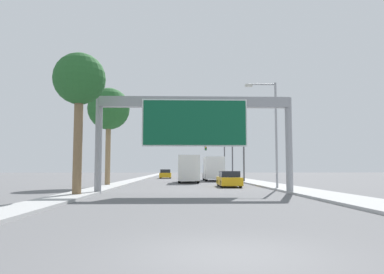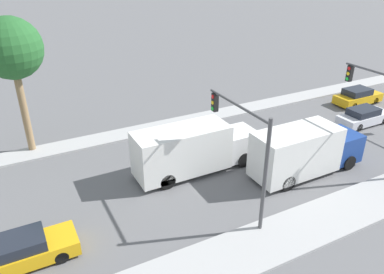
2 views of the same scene
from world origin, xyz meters
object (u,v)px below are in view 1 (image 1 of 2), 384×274
Objects in this scene: car_mid_left at (166,174)px; truck_box_primary at (213,169)px; traffic_light_far_intersection at (218,154)px; car_far_left at (229,179)px; street_lamp_right at (272,126)px; traffic_light_near_intersection at (230,147)px; car_near_right at (186,175)px; palm_tree_foreground at (79,82)px; truck_box_secondary at (188,169)px; palm_tree_background at (109,110)px; traffic_light_mid_block at (222,149)px; sign_gantry at (195,119)px.

truck_box_primary is (7.00, -13.25, 0.91)m from car_mid_left.
traffic_light_far_intersection is (2.12, 14.21, 2.52)m from truck_box_primary.
car_far_left is 0.54× the size of street_lamp_right.
traffic_light_far_intersection is (0.57, 20.00, -0.16)m from traffic_light_near_intersection.
car_far_left is 30.85m from car_mid_left.
palm_tree_foreground reaches higher than car_near_right.
palm_tree_background reaches higher than truck_box_secondary.
truck_box_secondary is at bearing -176.14° from traffic_light_near_intersection.
truck_box_primary is 0.82× the size of palm_tree_background.
traffic_light_mid_block is at bearing 92.89° from street_lamp_right.
car_mid_left is at bearing 100.24° from truck_box_secondary.
truck_box_secondary is 13.23m from palm_tree_background.
car_far_left is 16.82m from truck_box_primary.
truck_box_secondary is 1.26× the size of traffic_light_mid_block.
car_near_right is at bearing 79.42° from palm_tree_foreground.
car_mid_left is at bearing -173.98° from traffic_light_far_intersection.
palm_tree_foreground is (-7.14, -38.22, 6.26)m from car_near_right.
truck_box_secondary is 11.96m from traffic_light_mid_block.
palm_tree_foreground is at bearing -110.88° from traffic_light_mid_block.
sign_gantry is at bearing -97.98° from traffic_light_far_intersection.
traffic_light_mid_block reaches higher than truck_box_primary.
car_mid_left is 4.84m from car_near_right.
traffic_light_near_intersection is (5.05, 20.13, -0.70)m from sign_gantry.
street_lamp_right is (1.27, -25.14, 0.64)m from traffic_light_mid_block.
car_far_left is at bearing -93.92° from traffic_light_far_intersection.
car_near_right is at bearing 109.46° from truck_box_primary.
car_near_right is 0.76× the size of traffic_light_far_intersection.
truck_box_primary is 21.44m from street_lamp_right.
truck_box_primary is 0.89× the size of palm_tree_foreground.
palm_tree_foreground is 13.24m from palm_tree_background.
car_far_left is at bearing 47.27° from palm_tree_foreground.
car_mid_left is 42.18m from palm_tree_foreground.
street_lamp_right is (3.04, -20.93, 3.52)m from truck_box_primary.
truck_box_primary is (0.00, 16.80, 0.95)m from car_far_left.
palm_tree_background is at bearing -98.79° from car_mid_left.
palm_tree_background is 1.08× the size of street_lamp_right.
sign_gantry is 1.53× the size of street_lamp_right.
street_lamp_right is at bearing -66.16° from truck_box_secondary.
truck_box_primary is 1.23× the size of traffic_light_near_intersection.
car_near_right is 0.54× the size of street_lamp_right.
car_far_left is (3.50, 9.12, -4.33)m from sign_gantry.
sign_gantry reaches higher than car_far_left.
traffic_light_near_intersection is at bearing -72.17° from car_near_right.
truck_box_secondary is (0.00, 19.78, -3.40)m from sign_gantry.
truck_box_primary is at bearing -70.54° from car_near_right.
sign_gantry is 10.69m from car_far_left.
car_far_left is 1.00× the size of car_near_right.
truck_box_secondary is 1.35× the size of traffic_light_far_intersection.
palm_tree_background is at bearing 93.20° from palm_tree_foreground.
traffic_light_near_intersection is 16.22m from palm_tree_background.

